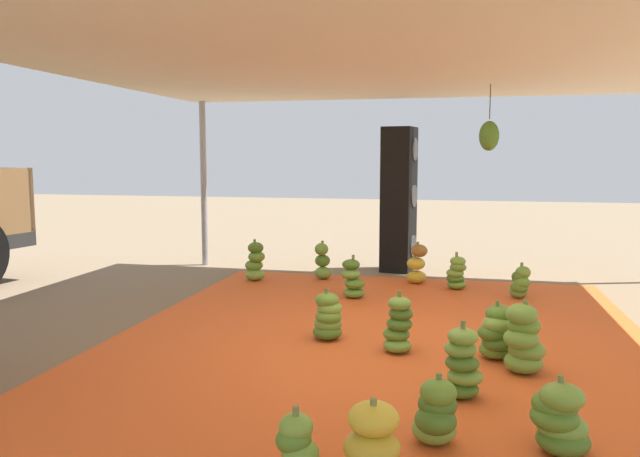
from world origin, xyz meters
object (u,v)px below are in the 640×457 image
(banana_bunch_14, at_px, (417,265))
(banana_bunch_0, at_px, (322,262))
(banana_bunch_8, at_px, (255,263))
(banana_bunch_11, at_px, (559,419))
(banana_bunch_2, at_px, (523,340))
(speaker_stack, at_px, (399,200))
(banana_bunch_12, at_px, (328,318))
(banana_bunch_13, at_px, (374,451))
(banana_bunch_3, at_px, (456,274))
(banana_bunch_9, at_px, (436,413))
(banana_bunch_5, at_px, (462,365))
(banana_bunch_10, at_px, (497,334))
(banana_bunch_4, at_px, (353,280))
(banana_bunch_7, at_px, (399,326))
(banana_bunch_1, at_px, (520,283))
(banana_bunch_6, at_px, (297,455))

(banana_bunch_14, bearing_deg, banana_bunch_0, 89.01)
(banana_bunch_8, relative_size, banana_bunch_11, 1.24)
(banana_bunch_2, bearing_deg, speaker_stack, 18.08)
(banana_bunch_0, height_order, banana_bunch_12, banana_bunch_0)
(banana_bunch_13, bearing_deg, banana_bunch_3, -4.45)
(banana_bunch_3, relative_size, banana_bunch_8, 0.84)
(banana_bunch_12, bearing_deg, banana_bunch_9, -151.40)
(banana_bunch_5, distance_m, banana_bunch_9, 0.82)
(banana_bunch_10, bearing_deg, banana_bunch_11, -171.17)
(banana_bunch_8, relative_size, banana_bunch_13, 1.17)
(banana_bunch_10, relative_size, banana_bunch_12, 1.04)
(banana_bunch_4, height_order, banana_bunch_7, banana_bunch_7)
(banana_bunch_12, relative_size, banana_bunch_14, 0.86)
(banana_bunch_13, bearing_deg, banana_bunch_4, 10.98)
(banana_bunch_2, height_order, banana_bunch_4, banana_bunch_2)
(banana_bunch_1, distance_m, banana_bunch_3, 0.86)
(banana_bunch_8, height_order, banana_bunch_14, banana_bunch_8)
(banana_bunch_0, bearing_deg, banana_bunch_11, -152.68)
(banana_bunch_10, bearing_deg, banana_bunch_5, 162.25)
(banana_bunch_2, relative_size, banana_bunch_8, 1.03)
(banana_bunch_8, xyz_separation_m, banana_bunch_9, (-4.57, -2.69, -0.06))
(banana_bunch_1, relative_size, banana_bunch_8, 0.76)
(banana_bunch_8, distance_m, banana_bunch_14, 2.27)
(banana_bunch_10, bearing_deg, banana_bunch_2, -147.64)
(banana_bunch_5, bearing_deg, banana_bunch_14, 8.28)
(banana_bunch_5, relative_size, banana_bunch_11, 1.21)
(banana_bunch_1, height_order, banana_bunch_14, banana_bunch_14)
(banana_bunch_9, distance_m, banana_bunch_12, 2.28)
(banana_bunch_6, bearing_deg, banana_bunch_12, 8.42)
(banana_bunch_1, xyz_separation_m, banana_bunch_12, (-2.20, 1.97, 0.02))
(banana_bunch_12, bearing_deg, banana_bunch_14, -12.99)
(banana_bunch_3, distance_m, banana_bunch_12, 2.85)
(banana_bunch_5, xyz_separation_m, banana_bunch_12, (1.20, 1.25, -0.03))
(banana_bunch_2, height_order, banana_bunch_5, banana_bunch_2)
(banana_bunch_9, xyz_separation_m, banana_bunch_11, (0.05, -0.72, 0.01))
(banana_bunch_2, xyz_separation_m, banana_bunch_3, (3.15, 0.54, -0.06))
(banana_bunch_2, bearing_deg, banana_bunch_11, -177.00)
(banana_bunch_7, relative_size, banana_bunch_14, 0.97)
(banana_bunch_6, bearing_deg, banana_bunch_10, -25.23)
(banana_bunch_6, distance_m, speaker_stack, 6.57)
(banana_bunch_0, distance_m, banana_bunch_8, 0.96)
(speaker_stack, bearing_deg, banana_bunch_4, 169.64)
(banana_bunch_2, relative_size, banana_bunch_5, 1.06)
(banana_bunch_0, bearing_deg, banana_bunch_10, -144.65)
(banana_bunch_4, bearing_deg, banana_bunch_1, -78.52)
(banana_bunch_7, xyz_separation_m, banana_bunch_13, (-2.37, -0.09, -0.02))
(banana_bunch_9, distance_m, banana_bunch_10, 1.79)
(banana_bunch_4, distance_m, banana_bunch_7, 2.16)
(banana_bunch_1, distance_m, banana_bunch_12, 2.95)
(banana_bunch_0, bearing_deg, banana_bunch_1, -104.43)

